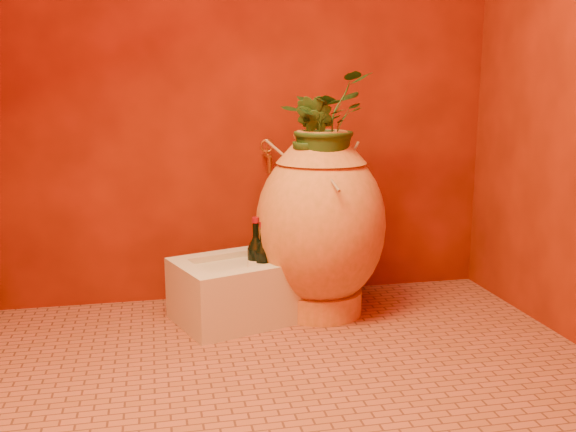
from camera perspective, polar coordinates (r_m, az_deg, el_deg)
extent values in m
plane|color=brown|center=(2.51, 0.30, -13.99)|extent=(2.50, 2.50, 0.00)
cube|color=#541204|center=(3.25, -3.53, 14.48)|extent=(2.50, 0.02, 2.50)
cylinder|color=orange|center=(3.14, 2.84, -7.54)|extent=(0.53, 0.53, 0.12)
ellipsoid|color=orange|center=(3.03, 2.91, -0.83)|extent=(0.81, 0.81, 0.77)
cone|color=orange|center=(2.98, 2.98, 5.87)|extent=(0.55, 0.55, 0.12)
torus|color=orange|center=(2.97, 2.99, 7.16)|extent=(0.34, 0.34, 0.05)
cylinder|color=olive|center=(2.92, 1.69, 3.63)|extent=(0.34, 0.30, 0.31)
cylinder|color=olive|center=(2.87, 3.19, 4.14)|extent=(0.04, 0.42, 0.14)
cylinder|color=olive|center=(2.94, 5.26, 4.62)|extent=(0.21, 0.30, 0.18)
cube|color=#B8AC99|center=(3.04, -3.94, -6.73)|extent=(0.72, 0.60, 0.26)
cube|color=#B8AC99|center=(3.16, -4.41, -3.29)|extent=(0.61, 0.28, 0.03)
cube|color=#B8AC99|center=(2.84, -3.50, -5.01)|extent=(0.61, 0.28, 0.03)
cube|color=#B8AC99|center=(2.98, -9.13, -4.35)|extent=(0.16, 0.27, 0.03)
cube|color=#B8AC99|center=(3.05, 1.05, -3.83)|extent=(0.16, 0.27, 0.03)
cylinder|color=black|center=(3.06, -2.62, -4.33)|extent=(0.07, 0.07, 0.17)
cone|color=black|center=(3.03, -2.64, -2.32)|extent=(0.07, 0.07, 0.05)
cylinder|color=black|center=(3.02, -2.65, -1.26)|extent=(0.02, 0.02, 0.07)
cylinder|color=maroon|center=(3.01, -2.66, -0.46)|extent=(0.03, 0.03, 0.02)
cylinder|color=silver|center=(3.06, -2.62, -4.33)|extent=(0.08, 0.08, 0.08)
cylinder|color=black|center=(2.98, -2.87, -4.62)|extent=(0.08, 0.08, 0.19)
cone|color=black|center=(2.95, -2.89, -2.41)|extent=(0.08, 0.08, 0.05)
cylinder|color=black|center=(2.94, -2.90, -1.24)|extent=(0.03, 0.03, 0.07)
cylinder|color=maroon|center=(2.93, -2.91, -0.36)|extent=(0.03, 0.03, 0.03)
cylinder|color=silver|center=(2.98, -2.87, -4.62)|extent=(0.08, 0.08, 0.08)
cylinder|color=black|center=(2.97, -2.26, -4.81)|extent=(0.07, 0.07, 0.18)
cone|color=black|center=(2.94, -2.28, -2.71)|extent=(0.07, 0.07, 0.05)
cylinder|color=black|center=(2.93, -2.28, -1.60)|extent=(0.03, 0.03, 0.07)
cylinder|color=maroon|center=(2.92, -2.29, -0.76)|extent=(0.03, 0.03, 0.02)
cylinder|color=silver|center=(2.97, -2.26, -4.81)|extent=(0.08, 0.08, 0.08)
cylinder|color=#9E6624|center=(3.21, -1.88, 5.37)|extent=(0.02, 0.14, 0.02)
cylinder|color=#9E6624|center=(3.15, -1.66, 4.54)|extent=(0.02, 0.02, 0.08)
torus|color=#9E6624|center=(3.21, -1.89, 6.24)|extent=(0.07, 0.01, 0.07)
cylinder|color=#9E6624|center=(3.21, -1.89, 5.81)|extent=(0.01, 0.01, 0.05)
imported|color=#204217|center=(2.95, 3.22, 8.24)|extent=(0.55, 0.54, 0.46)
imported|color=#204217|center=(2.90, 2.24, 7.04)|extent=(0.24, 0.26, 0.37)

